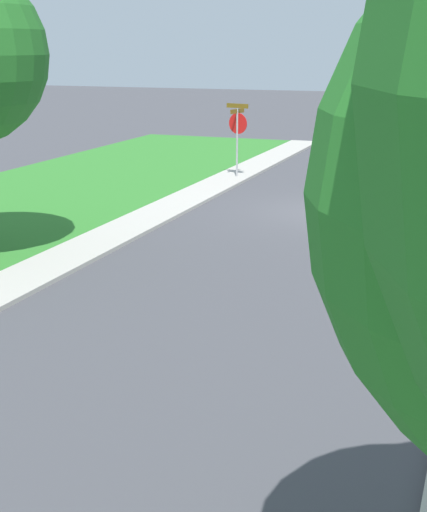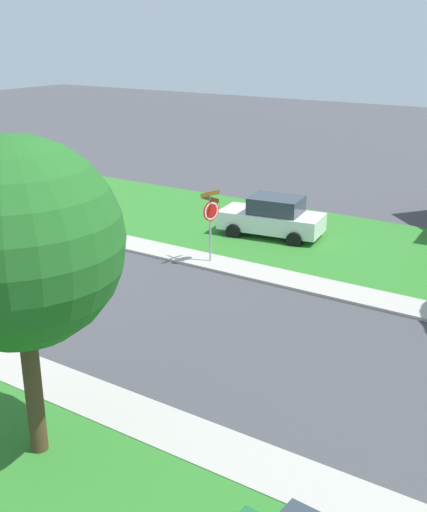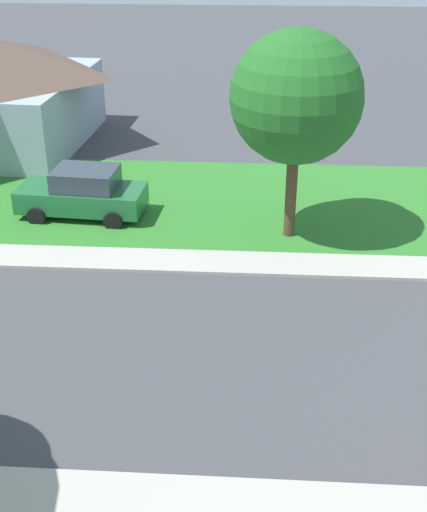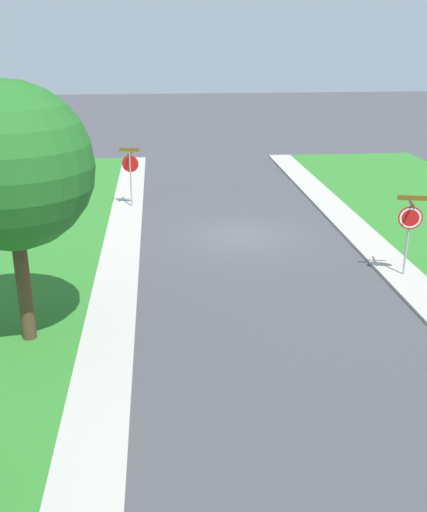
{
  "view_description": "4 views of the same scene",
  "coord_description": "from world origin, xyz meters",
  "views": [
    {
      "loc": [
        -4.36,
        21.71,
        4.82
      ],
      "look_at": [
        -0.13,
        10.36,
        1.4
      ],
      "focal_mm": 52.62,
      "sensor_mm": 36.0,
      "label": 1
    },
    {
      "loc": [
        14.08,
        17.11,
        8.35
      ],
      "look_at": [
        -2.16,
        6.51,
        1.4
      ],
      "focal_mm": 44.63,
      "sensor_mm": 36.0,
      "label": 2
    },
    {
      "loc": [
        -13.6,
        9.16,
        9.94
      ],
      "look_at": [
        2.56,
        10.18,
        1.4
      ],
      "focal_mm": 48.15,
      "sensor_mm": 36.0,
      "label": 3
    },
    {
      "loc": [
        3.25,
        22.28,
        7.56
      ],
      "look_at": [
        1.7,
        5.88,
        1.4
      ],
      "focal_mm": 41.94,
      "sensor_mm": 36.0,
      "label": 4
    }
  ],
  "objects": [
    {
      "name": "sidewalk_east",
      "position": [
        4.7,
        12.0,
        0.05
      ],
      "size": [
        1.4,
        56.0,
        0.1
      ],
      "primitive_type": "cube",
      "color": "#ADA89E",
      "rests_on": "ground"
    },
    {
      "name": "lawn_east",
      "position": [
        9.4,
        12.0,
        0.04
      ],
      "size": [
        8.0,
        56.0,
        0.08
      ],
      "primitive_type": "cube",
      "color": "#2D7528",
      "rests_on": "ground"
    },
    {
      "name": "sidewalk_west",
      "position": [
        -4.7,
        12.0,
        0.05
      ],
      "size": [
        1.4,
        56.0,
        0.1
      ],
      "primitive_type": "cube",
      "color": "#ADA89E",
      "rests_on": "ground"
    },
    {
      "name": "car_green_near_corner",
      "position": [
        7.88,
        15.02,
        0.87
      ],
      "size": [
        2.29,
        4.43,
        1.76
      ],
      "color": "#1E6033",
      "rests_on": "ground"
    },
    {
      "name": "tree_sidewalk_far",
      "position": [
        6.96,
        7.82,
        4.47
      ],
      "size": [
        4.33,
        4.02,
        6.63
      ],
      "color": "#4C3823",
      "rests_on": "ground"
    }
  ]
}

